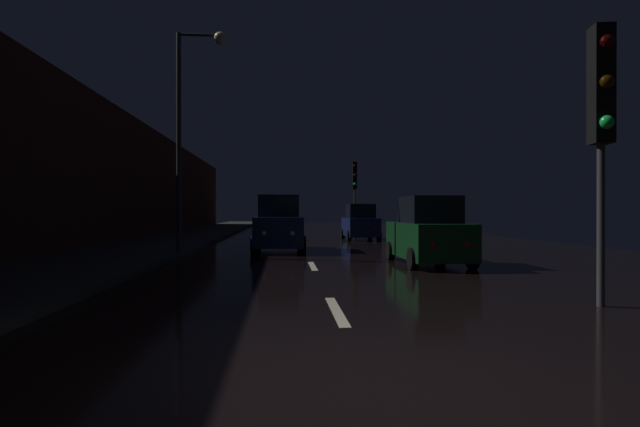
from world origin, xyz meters
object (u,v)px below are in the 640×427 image
Objects in this scene: streetlamp_overhead at (192,109)px; car_parked_right_near at (428,233)px; traffic_light_near_right at (602,104)px; car_parked_right_far at (360,223)px; traffic_light_far_right at (355,181)px; car_approaching_headlights at (279,225)px.

car_parked_right_near is (7.34, -3.01, -4.16)m from streetlamp_overhead.
traffic_light_near_right is 1.16× the size of car_parked_right_far.
streetlamp_overhead reaches higher than traffic_light_near_right.
traffic_light_far_right is 15.81m from car_approaching_headlights.
traffic_light_near_right reaches higher than car_approaching_headlights.
car_parked_right_far is at bearing -3.39° from traffic_light_far_right.
streetlamp_overhead is 1.97× the size of car_parked_right_near.
car_parked_right_near is at bearing -162.90° from traffic_light_near_right.
streetlamp_overhead reaches higher than car_approaching_headlights.
traffic_light_far_right reaches higher than car_parked_right_far.
streetlamp_overhead is at bearing 142.53° from car_parked_right_far.
traffic_light_far_right is at bearing 160.52° from car_approaching_headlights.
streetlamp_overhead is at bearing 67.72° from car_parked_right_near.
car_parked_right_near is (-0.90, 6.40, -2.35)m from traffic_light_near_right.
car_parked_right_near is at bearing -180.00° from car_parked_right_far.
streetlamp_overhead is 1.98× the size of car_parked_right_far.
traffic_light_near_right reaches higher than car_parked_right_far.
car_parked_right_near is (0.00, -12.58, 0.01)m from car_parked_right_far.
streetlamp_overhead is 5.54m from car_approaching_headlights.
car_approaching_headlights is (-5.19, -14.69, -2.70)m from traffic_light_far_right.
traffic_light_far_right reaches higher than car_parked_right_near.
car_approaching_headlights reaches higher than car_parked_right_near.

